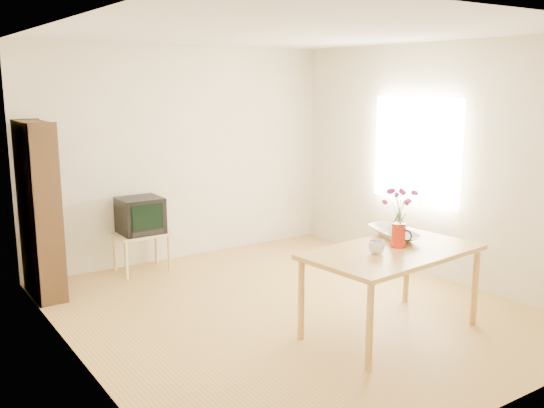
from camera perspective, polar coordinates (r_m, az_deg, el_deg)
room at (r=5.63m, az=1.93°, el=2.54°), size 4.50×4.50×4.50m
table at (r=5.36m, az=11.24°, el=-4.98°), size 1.63×1.04×0.75m
tv_stand at (r=7.18m, az=-12.20°, el=-3.22°), size 0.60×0.45×0.46m
bookshelf at (r=6.54m, az=-20.98°, el=-1.08°), size 0.28×0.70×1.80m
pitcher at (r=5.42m, az=11.81°, el=-2.96°), size 0.14×0.22×0.22m
flowers at (r=5.36m, az=11.94°, el=-0.08°), size 0.24×0.24×0.35m
mug at (r=5.19m, az=9.80°, el=-4.04°), size 0.19×0.19×0.11m
bowl at (r=5.71m, az=11.48°, el=-1.08°), size 0.54×0.54×0.42m
teacup_a at (r=5.69m, az=11.18°, el=-1.56°), size 0.09×0.09×0.06m
teacup_b at (r=5.76m, az=11.64°, el=-1.39°), size 0.10×0.10×0.07m
television at (r=7.13m, az=-12.33°, el=-0.99°), size 0.47×0.44×0.41m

